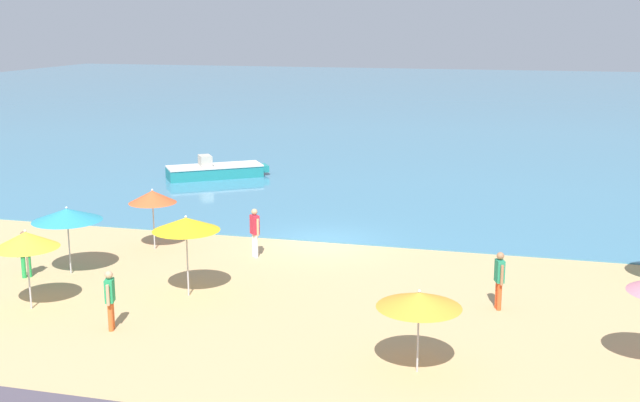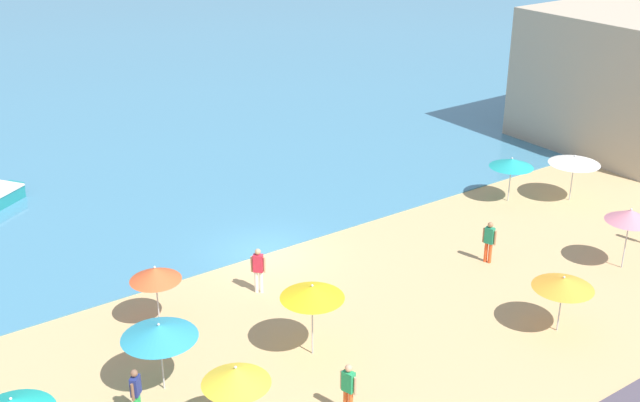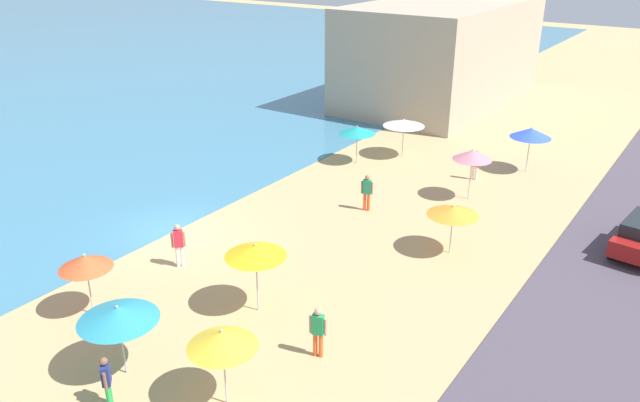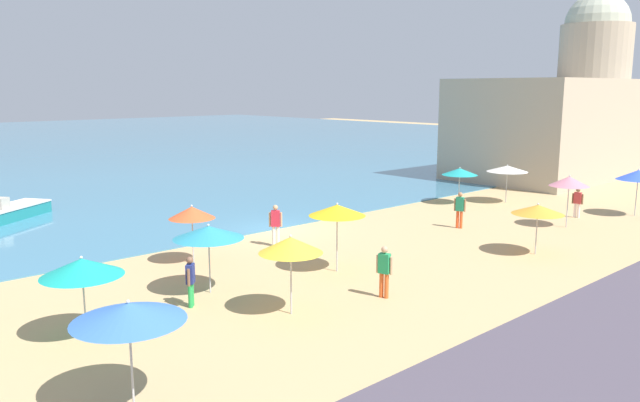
{
  "view_description": "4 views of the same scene",
  "coord_description": "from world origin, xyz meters",
  "views": [
    {
      "loc": [
        7.41,
        -28.8,
        8.41
      ],
      "look_at": [
        -0.1,
        0.06,
        1.62
      ],
      "focal_mm": 45.0,
      "sensor_mm": 36.0,
      "label": 1
    },
    {
      "loc": [
        -15.05,
        -25.1,
        15.0
      ],
      "look_at": [
        3.5,
        1.15,
        1.07
      ],
      "focal_mm": 45.0,
      "sensor_mm": 36.0,
      "label": 2
    },
    {
      "loc": [
        -16.33,
        -18.99,
        11.92
      ],
      "look_at": [
        2.92,
        -5.79,
        1.88
      ],
      "focal_mm": 35.0,
      "sensor_mm": 36.0,
      "label": 3
    },
    {
      "loc": [
        -17.91,
        -22.88,
        6.65
      ],
      "look_at": [
        1.17,
        -1.99,
        1.53
      ],
      "focal_mm": 35.0,
      "sensor_mm": 36.0,
      "label": 4
    }
  ],
  "objects": [
    {
      "name": "ground_plane",
      "position": [
        0.0,
        0.0,
        0.0
      ],
      "size": [
        160.0,
        160.0,
        0.0
      ],
      "primitive_type": "plane",
      "color": "tan"
    },
    {
      "name": "beach_umbrella_0",
      "position": [
        14.63,
        -3.53,
        2.01
      ],
      "size": [
        2.37,
        2.37,
        2.26
      ],
      "color": "#B2B2B7",
      "rests_on": "ground_plane"
    },
    {
      "name": "beach_umbrella_1",
      "position": [
        -7.28,
        -5.86,
        2.04
      ],
      "size": [
        2.32,
        2.32,
        2.32
      ],
      "color": "#B2B2B7",
      "rests_on": "ground_plane"
    },
    {
      "name": "beach_umbrella_4",
      "position": [
        -5.85,
        -2.44,
        2.0
      ],
      "size": [
        1.77,
        1.77,
        2.3
      ],
      "color": "#B2B2B7",
      "rests_on": "ground_plane"
    },
    {
      "name": "beach_umbrella_5",
      "position": [
        10.86,
        -9.12,
        2.26
      ],
      "size": [
        1.87,
        1.87,
        2.56
      ],
      "color": "#B2B2B7",
      "rests_on": "ground_plane"
    },
    {
      "name": "beach_umbrella_7",
      "position": [
        12.21,
        -1.91,
        1.9
      ],
      "size": [
        2.05,
        2.05,
        2.17
      ],
      "color": "#B2B2B7",
      "rests_on": "ground_plane"
    },
    {
      "name": "beach_umbrella_8",
      "position": [
        -2.51,
        -6.93,
        2.3
      ],
      "size": [
        2.08,
        2.08,
        2.57
      ],
      "color": "#B2B2B7",
      "rests_on": "ground_plane"
    },
    {
      "name": "beach_umbrella_9",
      "position": [
        -6.57,
        -9.18,
        2.12
      ],
      "size": [
        1.91,
        1.91,
        2.43
      ],
      "color": "#B2B2B7",
      "rests_on": "ground_plane"
    },
    {
      "name": "beach_umbrella_10",
      "position": [
        5.13,
        -10.65,
        1.85
      ],
      "size": [
        2.07,
        2.07,
        2.11
      ],
      "color": "#B2B2B7",
      "rests_on": "ground_plane"
    },
    {
      "name": "bather_2",
      "position": [
        -1.86,
        -2.5,
        1.01
      ],
      "size": [
        0.44,
        0.42,
        1.8
      ],
      "color": "white",
      "rests_on": "ground_plane"
    },
    {
      "name": "bather_3",
      "position": [
        -8.46,
        -6.62,
        0.89
      ],
      "size": [
        0.42,
        0.44,
        1.6
      ],
      "color": "green",
      "rests_on": "ground_plane"
    },
    {
      "name": "bather_4",
      "position": [
        -3.43,
        -10.07,
        0.96
      ],
      "size": [
        0.31,
        0.55,
        1.71
      ],
      "color": "#E55C27",
      "rests_on": "ground_plane"
    },
    {
      "name": "bather_5",
      "position": [
        6.86,
        -5.72,
        0.99
      ],
      "size": [
        0.33,
        0.54,
        1.76
      ],
      "color": "#F65023",
      "rests_on": "ground_plane"
    }
  ]
}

